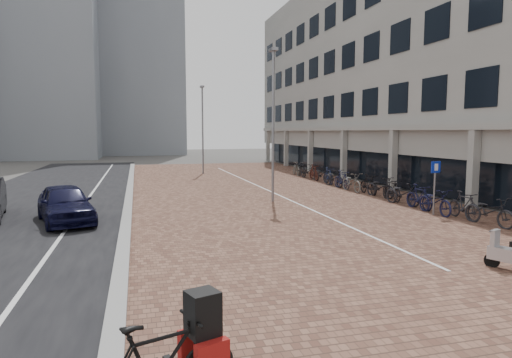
{
  "coord_description": "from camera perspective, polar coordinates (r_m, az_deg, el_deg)",
  "views": [
    {
      "loc": [
        -4.67,
        -11.46,
        3.23
      ],
      "look_at": [
        0.0,
        6.0,
        1.3
      ],
      "focal_mm": 31.28,
      "sensor_mm": 36.0,
      "label": 1
    }
  ],
  "objects": [
    {
      "name": "parking_line",
      "position": [
        24.66,
        1.33,
        -1.35
      ],
      "size": [
        0.1,
        30.0,
        0.0
      ],
      "primitive_type": "cube",
      "color": "white",
      "rests_on": "plaza_brick"
    },
    {
      "name": "street_asphalt",
      "position": [
        24.07,
        -25.21,
        -2.19
      ],
      "size": [
        8.0,
        50.0,
        0.03
      ],
      "primitive_type": "cube",
      "color": "black",
      "rests_on": "ground"
    },
    {
      "name": "bike_row",
      "position": [
        24.6,
        12.56,
        -0.38
      ],
      "size": [
        1.39,
        20.45,
        1.05
      ],
      "color": "black",
      "rests_on": "ground"
    },
    {
      "name": "car_navy",
      "position": [
        17.19,
        -23.21,
        -2.92
      ],
      "size": [
        2.66,
        4.31,
        1.37
      ],
      "primitive_type": "imported",
      "rotation": [
        0.0,
        0.0,
        0.28
      ],
      "color": "black",
      "rests_on": "ground"
    },
    {
      "name": "bg_towers",
      "position": [
        62.1,
        -24.64,
        15.5
      ],
      "size": [
        33.0,
        23.0,
        32.0
      ],
      "color": "gray",
      "rests_on": "ground"
    },
    {
      "name": "parking_sign",
      "position": [
        18.35,
        21.91,
        -0.15
      ],
      "size": [
        0.44,
        0.12,
        2.1
      ],
      "rotation": [
        0.0,
        0.0,
        0.14
      ],
      "color": "slate",
      "rests_on": "ground"
    },
    {
      "name": "lamp_far",
      "position": [
        34.23,
        -6.84,
        6.15
      ],
      "size": [
        0.12,
        0.12,
        6.58
      ],
      "primitive_type": "cylinder",
      "color": "slate",
      "rests_on": "ground"
    },
    {
      "name": "office_building",
      "position": [
        33.05,
        18.13,
        14.87
      ],
      "size": [
        8.4,
        40.0,
        15.0
      ],
      "color": "#9B9B96",
      "rests_on": "ground"
    },
    {
      "name": "lane_line",
      "position": [
        23.79,
        -20.46,
        -2.04
      ],
      "size": [
        0.12,
        44.0,
        0.0
      ],
      "primitive_type": "cube",
      "color": "white",
      "rests_on": "street_asphalt"
    },
    {
      "name": "plaza_brick",
      "position": [
        24.6,
        0.89,
        -1.43
      ],
      "size": [
        14.5,
        42.0,
        0.04
      ],
      "primitive_type": "cube",
      "color": "brown",
      "rests_on": "ground"
    },
    {
      "name": "ground",
      "position": [
        12.79,
        7.05,
        -8.57
      ],
      "size": [
        140.0,
        140.0,
        0.0
      ],
      "primitive_type": "plane",
      "color": "#474442",
      "rests_on": "ground"
    },
    {
      "name": "curb",
      "position": [
        23.68,
        -15.89,
        -1.81
      ],
      "size": [
        0.35,
        42.0,
        0.14
      ],
      "primitive_type": "cube",
      "color": "gray",
      "rests_on": "ground"
    },
    {
      "name": "lamp_near",
      "position": [
        20.25,
        2.19,
        6.63
      ],
      "size": [
        0.12,
        0.12,
        6.84
      ],
      "primitive_type": "cylinder",
      "color": "gray",
      "rests_on": "ground"
    }
  ]
}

